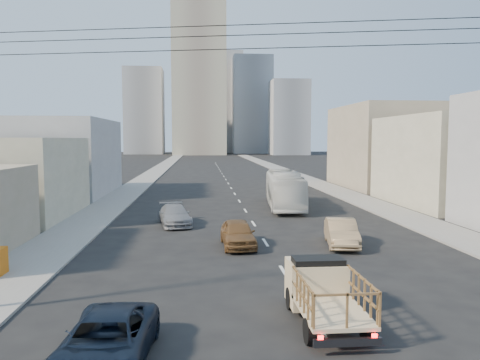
{
  "coord_description": "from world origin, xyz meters",
  "views": [
    {
      "loc": [
        -3.68,
        -12.18,
        5.9
      ],
      "look_at": [
        -1.36,
        15.23,
        3.5
      ],
      "focal_mm": 35.0,
      "sensor_mm": 36.0,
      "label": 1
    }
  ],
  "objects": [
    {
      "name": "ground",
      "position": [
        0.0,
        0.0,
        0.0
      ],
      "size": [
        420.0,
        420.0,
        0.0
      ],
      "primitive_type": "plane",
      "color": "black",
      "rests_on": "ground"
    },
    {
      "name": "sidewalk_left",
      "position": [
        -11.75,
        70.0,
        0.06
      ],
      "size": [
        3.5,
        180.0,
        0.12
      ],
      "primitive_type": "cube",
      "color": "gray",
      "rests_on": "ground"
    },
    {
      "name": "sidewalk_right",
      "position": [
        11.75,
        70.0,
        0.06
      ],
      "size": [
        3.5,
        180.0,
        0.12
      ],
      "primitive_type": "cube",
      "color": "gray",
      "rests_on": "ground"
    },
    {
      "name": "lane_dashes",
      "position": [
        0.0,
        53.0,
        0.01
      ],
      "size": [
        0.15,
        104.0,
        0.01
      ],
      "color": "silver",
      "rests_on": "ground"
    },
    {
      "name": "flatbed_pickup",
      "position": [
        0.27,
        2.24,
        1.09
      ],
      "size": [
        1.95,
        4.41,
        1.9
      ],
      "color": "#D4B98E",
      "rests_on": "ground"
    },
    {
      "name": "navy_pickup",
      "position": [
        -6.16,
        -0.22,
        0.67
      ],
      "size": [
        2.48,
        4.92,
        1.34
      ],
      "primitive_type": "imported",
      "rotation": [
        0.0,
        0.0,
        -0.05
      ],
      "color": "black",
      "rests_on": "ground"
    },
    {
      "name": "city_bus",
      "position": [
        3.57,
        27.66,
        1.55
      ],
      "size": [
        3.61,
        11.34,
        3.11
      ],
      "primitive_type": "imported",
      "rotation": [
        0.0,
        0.0,
        -0.09
      ],
      "color": "silver",
      "rests_on": "ground"
    },
    {
      "name": "sedan_brown",
      "position": [
        -1.66,
        13.11,
        0.73
      ],
      "size": [
        1.88,
        4.37,
        1.47
      ],
      "primitive_type": "imported",
      "rotation": [
        0.0,
        0.0,
        0.03
      ],
      "color": "brown",
      "rests_on": "ground"
    },
    {
      "name": "sedan_tan",
      "position": [
        4.1,
        12.85,
        0.73
      ],
      "size": [
        2.3,
        4.65,
        1.47
      ],
      "primitive_type": "imported",
      "rotation": [
        0.0,
        0.0,
        -0.17
      ],
      "color": "#997C59",
      "rests_on": "ground"
    },
    {
      "name": "sedan_grey",
      "position": [
        -5.48,
        19.97,
        0.69
      ],
      "size": [
        2.74,
        5.0,
        1.37
      ],
      "primitive_type": "imported",
      "rotation": [
        0.0,
        0.0,
        0.18
      ],
      "color": "gray",
      "rests_on": "ground"
    },
    {
      "name": "overhead_wires",
      "position": [
        0.0,
        1.5,
        8.97
      ],
      "size": [
        23.01,
        5.02,
        0.72
      ],
      "color": "black",
      "rests_on": "ground"
    },
    {
      "name": "bldg_right_mid",
      "position": [
        19.5,
        28.0,
        4.0
      ],
      "size": [
        11.0,
        14.0,
        8.0
      ],
      "primitive_type": "cube",
      "color": "#A8A287",
      "rests_on": "ground"
    },
    {
      "name": "bldg_right_far",
      "position": [
        20.0,
        44.0,
        5.0
      ],
      "size": [
        12.0,
        16.0,
        10.0
      ],
      "primitive_type": "cube",
      "color": "gray",
      "rests_on": "ground"
    },
    {
      "name": "bldg_left_far",
      "position": [
        -19.5,
        39.0,
        4.0
      ],
      "size": [
        12.0,
        16.0,
        8.0
      ],
      "primitive_type": "cube",
      "color": "#959598",
      "rests_on": "ground"
    },
    {
      "name": "high_rise_tower",
      "position": [
        -4.0,
        170.0,
        30.0
      ],
      "size": [
        20.0,
        20.0,
        60.0
      ],
      "primitive_type": "cube",
      "color": "gray",
      "rests_on": "ground"
    },
    {
      "name": "midrise_ne",
      "position": [
        18.0,
        185.0,
        20.0
      ],
      "size": [
        16.0,
        16.0,
        40.0
      ],
      "primitive_type": "cube",
      "color": "gray",
      "rests_on": "ground"
    },
    {
      "name": "midrise_nw",
      "position": [
        -26.0,
        180.0,
        17.0
      ],
      "size": [
        15.0,
        15.0,
        34.0
      ],
      "primitive_type": "cube",
      "color": "gray",
      "rests_on": "ground"
    },
    {
      "name": "midrise_back",
      "position": [
        6.0,
        200.0,
        22.0
      ],
      "size": [
        18.0,
        18.0,
        44.0
      ],
      "primitive_type": "cube",
      "color": "#959598",
      "rests_on": "ground"
    },
    {
      "name": "midrise_east",
      "position": [
        30.0,
        165.0,
        14.0
      ],
      "size": [
        14.0,
        14.0,
        28.0
      ],
      "primitive_type": "cube",
      "color": "gray",
      "rests_on": "ground"
    }
  ]
}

